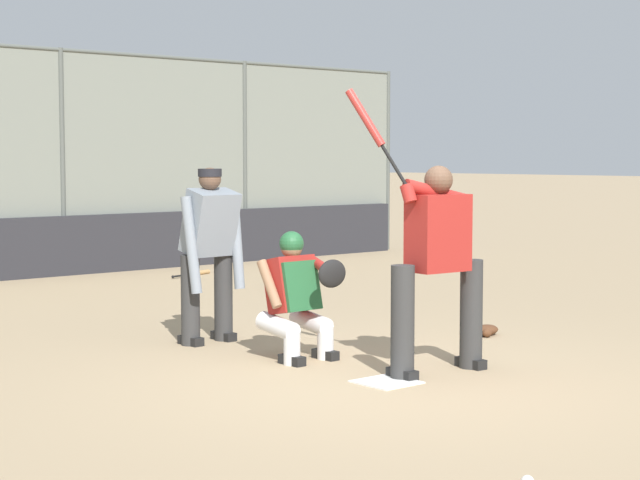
{
  "coord_description": "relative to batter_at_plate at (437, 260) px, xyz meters",
  "views": [
    {
      "loc": [
        5.73,
        5.91,
        1.76
      ],
      "look_at": [
        -0.17,
        -1.0,
        1.05
      ],
      "focal_mm": 60.0,
      "sensor_mm": 36.0,
      "label": 1
    }
  ],
  "objects": [
    {
      "name": "home_plate_marker",
      "position": [
        0.56,
        0.0,
        -0.92
      ],
      "size": [
        0.43,
        0.43,
        0.01
      ],
      "primitive_type": "cube",
      "color": "white",
      "rests_on": "ground_plane"
    },
    {
      "name": "ground_plane",
      "position": [
        0.56,
        0.0,
        -0.92
      ],
      "size": [
        160.0,
        160.0,
        0.0
      ],
      "primitive_type": "plane",
      "color": "tan"
    },
    {
      "name": "spare_bat_by_padding",
      "position": [
        -2.44,
        -5.28,
        -0.89
      ],
      "size": [
        0.56,
        0.71,
        0.07
      ],
      "rotation": [
        0.0,
        0.0,
        0.93
      ],
      "color": "black",
      "rests_on": "ground_plane"
    },
    {
      "name": "batter_at_plate",
      "position": [
        0.0,
        0.0,
        0.0
      ],
      "size": [
        1.05,
        0.7,
        2.3
      ],
      "rotation": [
        0.0,
        0.0,
        -0.07
      ],
      "color": "#333333",
      "rests_on": "ground_plane"
    },
    {
      "name": "fielding_glove_on_dirt",
      "position": [
        -1.71,
        -0.94,
        -0.87
      ],
      "size": [
        0.3,
        0.23,
        0.11
      ],
      "color": "#56331E",
      "rests_on": "ground_plane"
    },
    {
      "name": "spare_bat_near_backstop",
      "position": [
        -2.54,
        -7.28,
        -0.89
      ],
      "size": [
        0.84,
        0.33,
        0.07
      ],
      "rotation": [
        0.0,
        0.0,
        3.47
      ],
      "color": "black",
      "rests_on": "ground_plane"
    },
    {
      "name": "catcher_behind_plate",
      "position": [
        0.48,
        -1.19,
        -0.35
      ],
      "size": [
        0.59,
        0.69,
        1.12
      ],
      "rotation": [
        0.0,
        0.0,
        0.02
      ],
      "color": "silver",
      "rests_on": "ground_plane"
    },
    {
      "name": "umpire_home",
      "position": [
        0.59,
        -2.36,
        -0.03
      ],
      "size": [
        0.68,
        0.42,
        1.66
      ],
      "rotation": [
        0.0,
        0.0,
        0.04
      ],
      "color": "#333333",
      "rests_on": "ground_plane"
    }
  ]
}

